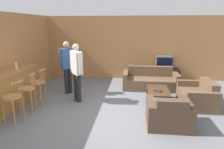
% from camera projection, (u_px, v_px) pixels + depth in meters
% --- Properties ---
extents(ground_plane, '(24.00, 24.00, 0.00)m').
position_uv_depth(ground_plane, '(112.00, 114.00, 5.15)').
color(ground_plane, slate).
extents(wall_back, '(9.40, 0.08, 2.60)m').
position_uv_depth(wall_back, '(122.00, 48.00, 8.37)').
color(wall_back, '#B27A47').
rests_on(wall_back, ground_plane).
extents(wall_left, '(0.08, 8.66, 2.60)m').
position_uv_depth(wall_left, '(20.00, 55.00, 6.46)').
color(wall_left, '#B27A47').
rests_on(wall_left, ground_plane).
extents(bar_counter, '(0.55, 2.65, 1.02)m').
position_uv_depth(bar_counter, '(5.00, 92.00, 5.23)').
color(bar_counter, '#A87038').
rests_on(bar_counter, ground_plane).
extents(bar_chair_near, '(0.50, 0.50, 1.02)m').
position_uv_depth(bar_chair_near, '(13.00, 100.00, 4.55)').
color(bar_chair_near, '#B77F42').
rests_on(bar_chair_near, ground_plane).
extents(bar_chair_mid, '(0.49, 0.49, 1.02)m').
position_uv_depth(bar_chair_mid, '(27.00, 91.00, 5.16)').
color(bar_chair_mid, '#B77F42').
rests_on(bar_chair_mid, ground_plane).
extents(bar_chair_far, '(0.43, 0.43, 1.02)m').
position_uv_depth(bar_chair_far, '(38.00, 84.00, 5.73)').
color(bar_chair_far, '#B77F42').
rests_on(bar_chair_far, ground_plane).
extents(couch_far, '(1.93, 0.92, 0.75)m').
position_uv_depth(couch_far, '(150.00, 81.00, 7.21)').
color(couch_far, brown).
rests_on(couch_far, ground_plane).
extents(armchair_near, '(0.97, 0.88, 0.74)m').
position_uv_depth(armchair_near, '(169.00, 115.00, 4.49)').
color(armchair_near, '#4C3828').
rests_on(armchair_near, ground_plane).
extents(loveseat_right, '(0.85, 1.30, 0.72)m').
position_uv_depth(loveseat_right, '(198.00, 96.00, 5.67)').
color(loveseat_right, brown).
rests_on(loveseat_right, ground_plane).
extents(coffee_table, '(0.62, 1.08, 0.39)m').
position_uv_depth(coffee_table, '(158.00, 92.00, 5.83)').
color(coffee_table, '#472D1E').
rests_on(coffee_table, ground_plane).
extents(tv_unit, '(1.24, 0.50, 0.51)m').
position_uv_depth(tv_unit, '(163.00, 75.00, 8.12)').
color(tv_unit, '#2D2319').
rests_on(tv_unit, ground_plane).
extents(tv, '(0.65, 0.50, 0.52)m').
position_uv_depth(tv, '(164.00, 62.00, 7.99)').
color(tv, '#4C4C4C').
rests_on(tv, tv_unit).
extents(bottle, '(0.07, 0.07, 0.28)m').
position_uv_depth(bottle, '(16.00, 65.00, 5.53)').
color(bottle, silver).
rests_on(bottle, bar_counter).
extents(book_on_table, '(0.25, 0.23, 0.03)m').
position_uv_depth(book_on_table, '(158.00, 91.00, 5.69)').
color(book_on_table, black).
rests_on(book_on_table, coffee_table).
extents(person_by_window, '(0.39, 0.41, 1.73)m').
position_uv_depth(person_by_window, '(67.00, 64.00, 6.48)').
color(person_by_window, black).
rests_on(person_by_window, ground_plane).
extents(person_by_counter, '(0.45, 0.51, 1.72)m').
position_uv_depth(person_by_counter, '(77.00, 70.00, 5.82)').
color(person_by_counter, black).
rests_on(person_by_counter, ground_plane).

